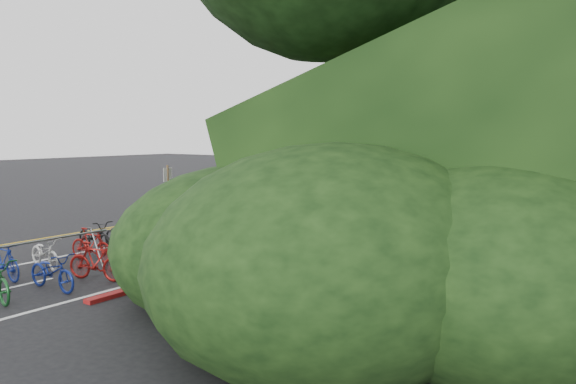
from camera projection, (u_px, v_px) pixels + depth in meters
name	position (u px, v px, depth m)	size (l,w,h in m)	color
ground	(31.00, 255.00, 16.94)	(120.00, 120.00, 0.00)	black
road_markings	(257.00, 216.00, 24.73)	(7.47, 80.00, 0.01)	gold
red_curb	(380.00, 220.00, 23.33)	(0.25, 28.00, 0.10)	maroon
bike_rack_front	(48.00, 250.00, 13.66)	(1.11, 3.37, 1.10)	gray
bike_racks_rest	(337.00, 195.00, 25.62)	(1.14, 23.00, 1.17)	gray
signposts_rest	(305.00, 178.00, 27.76)	(0.08, 18.40, 2.50)	brown
bike_front	(95.00, 236.00, 17.35)	(1.87, 0.65, 0.98)	black
bike_valet	(170.00, 236.00, 17.44)	(3.22, 13.38, 1.08)	maroon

